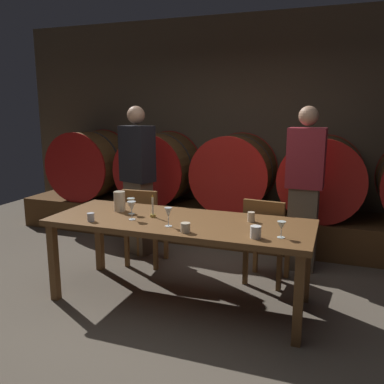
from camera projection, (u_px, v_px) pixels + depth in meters
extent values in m
plane|color=brown|center=(169.00, 315.00, 3.48)|extent=(8.89, 8.89, 0.00)
cube|color=brown|center=(244.00, 127.00, 5.69)|extent=(6.84, 0.24, 2.96)
cube|color=brown|center=(232.00, 224.00, 5.44)|extent=(6.16, 0.90, 0.42)
cylinder|color=brown|center=(90.00, 164.00, 6.03)|extent=(0.98, 0.75, 0.98)
cylinder|color=#9E1411|center=(74.00, 168.00, 5.67)|extent=(0.99, 0.03, 0.99)
cylinder|color=#9E1411|center=(105.00, 161.00, 6.39)|extent=(0.99, 0.03, 0.99)
cylinder|color=#2D2D33|center=(90.00, 164.00, 6.03)|extent=(0.98, 0.04, 0.98)
cylinder|color=brown|center=(159.00, 168.00, 5.66)|extent=(0.98, 0.75, 0.98)
cylinder|color=#9E1411|center=(146.00, 172.00, 5.30)|extent=(0.99, 0.03, 0.99)
cylinder|color=#9E1411|center=(170.00, 165.00, 6.02)|extent=(0.99, 0.03, 0.99)
cylinder|color=#2D2D33|center=(159.00, 168.00, 5.66)|extent=(0.98, 0.04, 0.98)
cylinder|color=brown|center=(235.00, 172.00, 5.29)|extent=(0.98, 0.75, 0.98)
cylinder|color=#B21C16|center=(227.00, 177.00, 4.93)|extent=(0.99, 0.03, 0.99)
cylinder|color=#B21C16|center=(242.00, 168.00, 5.65)|extent=(0.99, 0.03, 0.99)
cylinder|color=#2D2D33|center=(235.00, 172.00, 5.29)|extent=(0.98, 0.04, 0.98)
cylinder|color=brown|center=(322.00, 177.00, 4.93)|extent=(0.98, 0.75, 0.98)
cylinder|color=#B21C16|center=(321.00, 183.00, 4.57)|extent=(0.99, 0.03, 0.99)
cylinder|color=#B21C16|center=(324.00, 173.00, 5.29)|extent=(0.99, 0.03, 0.99)
cylinder|color=#2D2D33|center=(322.00, 177.00, 4.93)|extent=(0.98, 0.04, 0.98)
cube|color=brown|center=(179.00, 223.00, 3.60)|extent=(2.33, 0.87, 0.05)
cube|color=brown|center=(54.00, 263.00, 3.70)|extent=(0.07, 0.07, 0.72)
cube|color=brown|center=(298.00, 301.00, 2.97)|extent=(0.07, 0.07, 0.72)
cube|color=brown|center=(99.00, 238.00, 4.39)|extent=(0.07, 0.07, 0.72)
cube|color=brown|center=(307.00, 264.00, 3.66)|extent=(0.07, 0.07, 0.72)
cube|color=brown|center=(147.00, 225.00, 4.57)|extent=(0.43, 0.43, 0.04)
cube|color=brown|center=(140.00, 210.00, 4.36)|extent=(0.40, 0.07, 0.42)
cube|color=brown|center=(166.00, 242.00, 4.74)|extent=(0.05, 0.05, 0.42)
cube|color=brown|center=(139.00, 239.00, 4.83)|extent=(0.05, 0.05, 0.42)
cube|color=brown|center=(156.00, 251.00, 4.42)|extent=(0.05, 0.05, 0.42)
cube|color=brown|center=(127.00, 248.00, 4.51)|extent=(0.05, 0.05, 0.42)
cube|color=brown|center=(268.00, 240.00, 4.08)|extent=(0.44, 0.44, 0.04)
cube|color=brown|center=(263.00, 222.00, 3.88)|extent=(0.40, 0.08, 0.42)
cube|color=brown|center=(287.00, 258.00, 4.21)|extent=(0.05, 0.05, 0.42)
cube|color=brown|center=(256.00, 253.00, 4.35)|extent=(0.05, 0.05, 0.42)
cube|color=brown|center=(279.00, 270.00, 3.91)|extent=(0.05, 0.05, 0.42)
cube|color=brown|center=(245.00, 264.00, 4.05)|extent=(0.05, 0.05, 0.42)
cube|color=brown|center=(139.00, 218.00, 4.89)|extent=(0.35, 0.29, 0.89)
cube|color=black|center=(137.00, 154.00, 4.73)|extent=(0.44, 0.35, 0.65)
sphere|color=tan|center=(136.00, 115.00, 4.64)|extent=(0.20, 0.20, 0.20)
cube|color=brown|center=(302.00, 229.00, 4.39)|extent=(0.31, 0.21, 0.91)
cube|color=maroon|center=(306.00, 158.00, 4.23)|extent=(0.39, 0.26, 0.63)
sphere|color=tan|center=(309.00, 116.00, 4.14)|extent=(0.20, 0.20, 0.20)
cylinder|color=olive|center=(153.00, 216.00, 3.69)|extent=(0.05, 0.05, 0.02)
cylinder|color=#EDE5CC|center=(153.00, 206.00, 3.67)|extent=(0.02, 0.02, 0.16)
cone|color=yellow|center=(152.00, 196.00, 3.65)|extent=(0.01, 0.01, 0.02)
cylinder|color=beige|center=(120.00, 201.00, 3.89)|extent=(0.11, 0.11, 0.19)
cylinder|color=silver|center=(131.00, 214.00, 3.80)|extent=(0.06, 0.06, 0.00)
cylinder|color=silver|center=(131.00, 210.00, 3.79)|extent=(0.01, 0.01, 0.06)
cone|color=silver|center=(131.00, 203.00, 3.78)|extent=(0.07, 0.07, 0.09)
cylinder|color=white|center=(132.00, 219.00, 3.61)|extent=(0.06, 0.06, 0.00)
cylinder|color=white|center=(132.00, 215.00, 3.60)|extent=(0.01, 0.01, 0.07)
cone|color=white|center=(132.00, 206.00, 3.58)|extent=(0.08, 0.08, 0.09)
cylinder|color=white|center=(168.00, 226.00, 3.40)|extent=(0.06, 0.06, 0.00)
cylinder|color=white|center=(168.00, 222.00, 3.40)|extent=(0.01, 0.01, 0.07)
cone|color=white|center=(168.00, 213.00, 3.38)|extent=(0.06, 0.06, 0.08)
cylinder|color=silver|center=(281.00, 237.00, 3.11)|extent=(0.06, 0.06, 0.00)
cylinder|color=silver|center=(281.00, 233.00, 3.10)|extent=(0.01, 0.01, 0.06)
cone|color=silver|center=(281.00, 225.00, 3.09)|extent=(0.07, 0.07, 0.07)
cylinder|color=silver|center=(91.00, 217.00, 3.54)|extent=(0.06, 0.06, 0.08)
cylinder|color=beige|center=(185.00, 228.00, 3.23)|extent=(0.08, 0.08, 0.08)
cylinder|color=beige|center=(251.00, 217.00, 3.53)|extent=(0.06, 0.06, 0.09)
cylinder|color=white|center=(256.00, 232.00, 3.09)|extent=(0.08, 0.08, 0.10)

